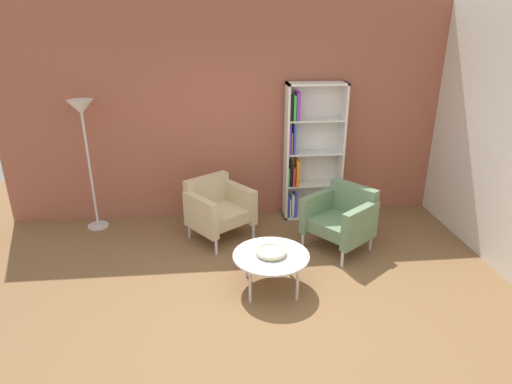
{
  "coord_description": "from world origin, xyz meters",
  "views": [
    {
      "loc": [
        -0.35,
        -3.48,
        2.69
      ],
      "look_at": [
        0.08,
        0.84,
        0.95
      ],
      "focal_mm": 30.71,
      "sensor_mm": 36.0,
      "label": 1
    }
  ],
  "objects": [
    {
      "name": "ground_plane",
      "position": [
        0.0,
        0.0,
        0.0
      ],
      "size": [
        8.32,
        8.32,
        0.0
      ],
      "primitive_type": "plane",
      "color": "brown"
    },
    {
      "name": "brick_back_panel",
      "position": [
        0.0,
        2.46,
        1.45
      ],
      "size": [
        6.4,
        0.12,
        2.9
      ],
      "primitive_type": "cube",
      "color": "#9E5642",
      "rests_on": "ground_plane"
    },
    {
      "name": "bookshelf_tall",
      "position": [
        0.94,
        2.25,
        0.94
      ],
      "size": [
        0.8,
        0.3,
        1.9
      ],
      "color": "silver",
      "rests_on": "ground_plane"
    },
    {
      "name": "coffee_table_low",
      "position": [
        0.2,
        0.45,
        0.37
      ],
      "size": [
        0.8,
        0.8,
        0.4
      ],
      "color": "silver",
      "rests_on": "ground_plane"
    },
    {
      "name": "decorative_bowl",
      "position": [
        0.2,
        0.45,
        0.43
      ],
      "size": [
        0.32,
        0.32,
        0.05
      ],
      "color": "beige",
      "rests_on": "coffee_table_low"
    },
    {
      "name": "armchair_near_window",
      "position": [
        -0.33,
        1.68,
        0.41
      ],
      "size": [
        0.95,
        0.93,
        0.78
      ],
      "rotation": [
        0.0,
        0.0,
        0.63
      ],
      "color": "#C6B289",
      "rests_on": "ground_plane"
    },
    {
      "name": "armchair_spare_guest",
      "position": [
        1.17,
        1.25,
        0.41
      ],
      "size": [
        0.94,
        0.95,
        0.78
      ],
      "rotation": [
        0.0,
        0.0,
        -0.91
      ],
      "color": "slate",
      "rests_on": "ground_plane"
    },
    {
      "name": "floor_lamp_torchiere",
      "position": [
        -1.98,
        2.14,
        1.45
      ],
      "size": [
        0.32,
        0.32,
        1.74
      ],
      "color": "silver",
      "rests_on": "ground_plane"
    }
  ]
}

